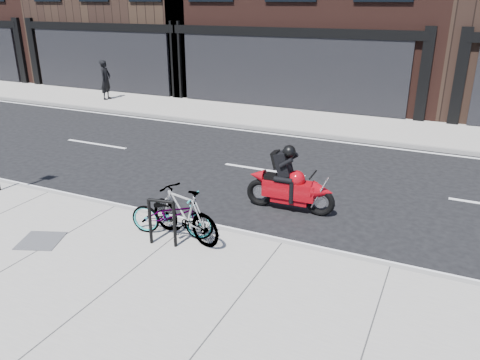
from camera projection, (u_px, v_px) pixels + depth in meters
The scene contains 9 objects.
ground at pixel (233, 195), 11.44m from camera, with size 120.00×120.00×0.00m, color black.
sidewalk_near at pixel (92, 306), 7.19m from camera, with size 60.00×6.00×0.13m, color gray.
sidewalk_far at pixel (321, 123), 17.97m from camera, with size 60.00×3.50×0.13m, color gray.
bike_rack at pixel (162, 218), 8.67m from camera, with size 0.55×0.14×0.93m.
bicycle_front at pixel (172, 215), 9.06m from camera, with size 0.59×1.69×0.89m, color gray.
bicycle_rear at pixel (184, 213), 8.92m from camera, with size 0.50×1.76×1.06m, color gray.
motorcycle at pixel (294, 185), 10.37m from camera, with size 2.06×0.46×1.54m.
pedestrian at pixel (106, 80), 21.59m from camera, with size 0.65×0.43×1.79m, color black.
utility_grate at pixel (41, 241), 8.99m from camera, with size 0.75×0.75×0.01m, color #57575A.
Camera 1 is at (4.61, -9.49, 4.46)m, focal length 35.00 mm.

